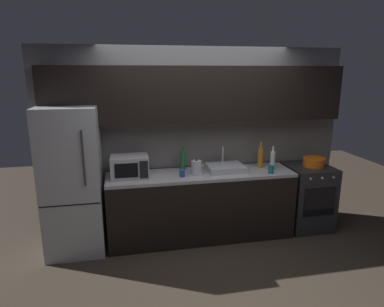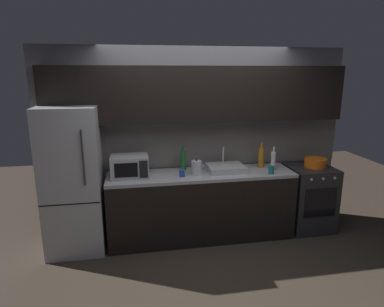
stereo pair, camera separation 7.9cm
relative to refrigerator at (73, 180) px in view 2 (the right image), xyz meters
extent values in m
plane|color=#2D261E|center=(1.59, -0.90, -0.90)|extent=(10.00, 10.00, 0.00)
cube|color=slate|center=(1.59, 0.40, 0.35)|extent=(4.16, 0.10, 2.50)
cube|color=slate|center=(1.59, 0.35, 0.30)|extent=(4.16, 0.01, 0.60)
cube|color=black|center=(1.59, 0.18, 1.00)|extent=(3.83, 0.34, 0.70)
cube|color=black|center=(1.59, 0.00, -0.47)|extent=(2.42, 0.60, 0.86)
cube|color=#9E9EA3|center=(1.59, 0.00, -0.02)|extent=(2.42, 0.60, 0.04)
cube|color=#ADAFB5|center=(0.00, 0.00, 0.00)|extent=(0.68, 0.66, 1.80)
cube|color=black|center=(0.00, -0.33, -0.18)|extent=(0.67, 0.00, 0.01)
cylinder|color=#333333|center=(0.19, -0.35, 0.36)|extent=(0.02, 0.02, 0.63)
cube|color=#232326|center=(3.14, 0.00, -0.45)|extent=(0.60, 0.60, 0.90)
cube|color=black|center=(3.14, -0.30, -0.40)|extent=(0.45, 0.01, 0.40)
cylinder|color=#B2B2B7|center=(2.97, -0.31, -0.07)|extent=(0.03, 0.02, 0.03)
cylinder|color=#B2B2B7|center=(3.14, -0.31, -0.07)|extent=(0.03, 0.02, 0.03)
cylinder|color=#B2B2B7|center=(3.30, -0.31, -0.07)|extent=(0.03, 0.02, 0.03)
cube|color=#A8AAAF|center=(0.68, 0.02, 0.14)|extent=(0.46, 0.34, 0.27)
cube|color=black|center=(0.64, -0.15, 0.14)|extent=(0.28, 0.01, 0.18)
cube|color=black|center=(0.85, -0.15, 0.14)|extent=(0.10, 0.01, 0.22)
cube|color=#ADAFB5|center=(1.92, 0.03, 0.04)|extent=(0.48, 0.38, 0.08)
cylinder|color=silver|center=(1.92, 0.16, 0.19)|extent=(0.02, 0.02, 0.22)
cylinder|color=#B7BABF|center=(1.52, -0.05, 0.09)|extent=(0.13, 0.13, 0.18)
sphere|color=black|center=(1.52, -0.05, 0.19)|extent=(0.02, 0.02, 0.02)
cone|color=#B7BABF|center=(1.60, -0.05, 0.13)|extent=(0.03, 0.03, 0.05)
cylinder|color=#1E6B2D|center=(1.38, 0.19, 0.13)|extent=(0.07, 0.07, 0.25)
cylinder|color=#1E6B2D|center=(1.38, 0.19, 0.29)|extent=(0.03, 0.03, 0.07)
cylinder|color=#B27019|center=(2.44, 0.11, 0.14)|extent=(0.08, 0.08, 0.28)
cylinder|color=#B27019|center=(2.44, 0.11, 0.32)|extent=(0.03, 0.03, 0.07)
cylinder|color=silver|center=(2.56, -0.03, 0.12)|extent=(0.06, 0.06, 0.25)
cylinder|color=silver|center=(2.56, -0.03, 0.28)|extent=(0.02, 0.02, 0.07)
cylinder|color=#234299|center=(1.32, -0.10, 0.05)|extent=(0.07, 0.07, 0.09)
cylinder|color=#19666B|center=(2.47, -0.19, 0.05)|extent=(0.07, 0.07, 0.10)
cylinder|color=orange|center=(3.20, 0.00, 0.05)|extent=(0.30, 0.30, 0.10)
cylinder|color=orange|center=(3.20, 0.00, 0.11)|extent=(0.30, 0.30, 0.02)
camera|label=1|loc=(0.66, -4.02, 1.29)|focal=31.12mm
camera|label=2|loc=(0.74, -4.03, 1.29)|focal=31.12mm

